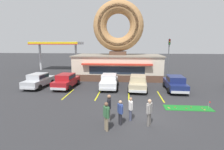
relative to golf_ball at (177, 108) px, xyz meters
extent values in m
plane|color=#2D2D30|center=(-2.82, -1.87, -0.05)|extent=(160.00, 160.00, 0.00)
cube|color=brown|center=(-5.19, 12.13, 0.40)|extent=(12.00, 6.00, 0.90)
cube|color=beige|center=(-5.19, 12.13, 2.00)|extent=(12.00, 6.00, 2.30)
cube|color=gray|center=(-5.19, 12.13, 3.23)|extent=(12.30, 6.30, 0.16)
cube|color=red|center=(-5.19, 8.83, 2.30)|extent=(9.00, 0.60, 0.20)
cube|color=#232D3D|center=(-5.19, 9.12, 1.50)|extent=(7.20, 0.03, 1.00)
cube|color=brown|center=(-5.19, 12.13, 3.56)|extent=(2.40, 1.80, 0.50)
torus|color=#B27F4C|center=(-5.19, 12.13, 7.36)|extent=(7.10, 1.90, 7.10)
torus|color=#9E6B42|center=(-5.19, 11.71, 7.36)|extent=(6.24, 1.05, 6.24)
cube|color=#197523|center=(0.88, 0.17, -0.04)|extent=(3.60, 1.16, 0.03)
torus|color=#D17F47|center=(1.99, -0.17, 0.00)|extent=(0.13, 0.13, 0.04)
torus|color=#D17F47|center=(-0.61, 0.07, 0.00)|extent=(0.13, 0.13, 0.04)
torus|color=#A5724C|center=(1.94, 0.15, 0.00)|extent=(0.13, 0.13, 0.04)
torus|color=#A5724C|center=(-0.57, -0.09, 0.00)|extent=(0.13, 0.13, 0.04)
torus|color=brown|center=(-0.08, 0.18, 0.00)|extent=(0.13, 0.13, 0.04)
torus|color=brown|center=(1.16, 0.29, 0.00)|extent=(0.13, 0.13, 0.04)
torus|color=brown|center=(0.70, -0.02, 0.00)|extent=(0.13, 0.13, 0.04)
sphere|color=white|center=(0.00, 0.00, 0.00)|extent=(0.04, 0.04, 0.04)
cylinder|color=silver|center=(2.43, 0.21, 0.25)|extent=(0.01, 0.01, 0.55)
cube|color=red|center=(2.49, 0.21, 0.48)|extent=(0.12, 0.01, 0.08)
cube|color=silver|center=(-5.84, 5.92, 0.61)|extent=(1.86, 4.44, 0.68)
cube|color=silver|center=(-5.84, 5.77, 1.25)|extent=(1.61, 2.14, 0.60)
cube|color=#232D3D|center=(-5.84, 5.77, 1.27)|extent=(1.63, 2.05, 0.36)
cube|color=silver|center=(-5.89, 8.15, 0.37)|extent=(1.67, 0.14, 0.24)
cube|color=silver|center=(-5.79, 3.69, 0.37)|extent=(1.67, 0.14, 0.24)
cylinder|color=black|center=(-6.75, 7.26, 0.27)|extent=(0.24, 0.65, 0.64)
cylinder|color=black|center=(-4.99, 7.30, 0.27)|extent=(0.24, 0.65, 0.64)
cylinder|color=black|center=(-6.69, 4.53, 0.27)|extent=(0.24, 0.65, 0.64)
cylinder|color=black|center=(-4.93, 4.57, 0.27)|extent=(0.24, 0.65, 0.64)
cube|color=navy|center=(1.23, 5.45, 0.61)|extent=(1.92, 4.46, 0.68)
cube|color=navy|center=(1.23, 5.30, 1.25)|extent=(1.63, 2.15, 0.60)
cube|color=#232D3D|center=(1.23, 5.30, 1.27)|extent=(1.66, 2.07, 0.36)
cube|color=silver|center=(1.32, 7.68, 0.37)|extent=(1.67, 0.16, 0.24)
cube|color=silver|center=(1.15, 3.22, 0.37)|extent=(1.67, 0.16, 0.24)
cylinder|color=black|center=(0.40, 6.85, 0.27)|extent=(0.24, 0.65, 0.64)
cylinder|color=black|center=(2.16, 6.78, 0.27)|extent=(0.24, 0.65, 0.64)
cylinder|color=black|center=(0.31, 4.12, 0.27)|extent=(0.24, 0.65, 0.64)
cylinder|color=black|center=(2.06, 4.06, 0.27)|extent=(0.24, 0.65, 0.64)
cube|color=#BCAD89|center=(-2.67, 5.43, 0.61)|extent=(2.06, 4.51, 0.68)
cube|color=#BCAD89|center=(-2.68, 5.28, 1.25)|extent=(1.70, 2.20, 0.60)
cube|color=#232D3D|center=(-2.68, 5.28, 1.27)|extent=(1.72, 2.12, 0.36)
cube|color=silver|center=(-2.52, 7.66, 0.37)|extent=(1.67, 0.22, 0.24)
cube|color=silver|center=(-2.83, 3.21, 0.37)|extent=(1.67, 0.22, 0.24)
cylinder|color=black|center=(-3.45, 6.86, 0.27)|extent=(0.26, 0.65, 0.64)
cylinder|color=black|center=(-1.70, 6.73, 0.27)|extent=(0.26, 0.65, 0.64)
cylinder|color=black|center=(-3.65, 4.13, 0.27)|extent=(0.26, 0.65, 0.64)
cylinder|color=black|center=(-1.89, 4.01, 0.27)|extent=(0.26, 0.65, 0.64)
cube|color=#B2B5BA|center=(-13.94, 5.66, 0.61)|extent=(2.04, 4.50, 0.68)
cube|color=#B2B5BA|center=(-13.94, 5.51, 1.25)|extent=(1.69, 2.19, 0.60)
cube|color=#232D3D|center=(-13.94, 5.51, 1.27)|extent=(1.71, 2.11, 0.36)
cube|color=silver|center=(-13.79, 7.88, 0.37)|extent=(1.67, 0.21, 0.24)
cube|color=silver|center=(-14.08, 3.43, 0.37)|extent=(1.67, 0.21, 0.24)
cylinder|color=black|center=(-14.73, 7.08, 0.27)|extent=(0.26, 0.65, 0.64)
cylinder|color=black|center=(-12.97, 6.96, 0.27)|extent=(0.26, 0.65, 0.64)
cylinder|color=black|center=(-14.90, 4.35, 0.27)|extent=(0.26, 0.65, 0.64)
cylinder|color=black|center=(-13.14, 4.24, 0.27)|extent=(0.26, 0.65, 0.64)
cube|color=maroon|center=(-10.71, 5.71, 0.61)|extent=(1.98, 4.48, 0.68)
cube|color=maroon|center=(-10.71, 5.56, 1.25)|extent=(1.67, 2.18, 0.60)
cube|color=#232D3D|center=(-10.71, 5.56, 1.27)|extent=(1.68, 2.09, 0.36)
cube|color=silver|center=(-10.59, 7.93, 0.37)|extent=(1.67, 0.19, 0.24)
cube|color=silver|center=(-10.82, 3.48, 0.37)|extent=(1.67, 0.19, 0.24)
cylinder|color=black|center=(-11.52, 7.11, 0.27)|extent=(0.25, 0.65, 0.64)
cylinder|color=black|center=(-9.76, 7.02, 0.27)|extent=(0.25, 0.65, 0.64)
cylinder|color=black|center=(-11.66, 4.39, 0.27)|extent=(0.25, 0.65, 0.64)
cylinder|color=black|center=(-9.90, 4.30, 0.27)|extent=(0.25, 0.65, 0.64)
cylinder|color=#232328|center=(-4.29, -2.94, 0.33)|extent=(0.15, 0.15, 0.76)
cylinder|color=#232328|center=(-4.21, -3.13, 0.33)|extent=(0.15, 0.15, 0.76)
cube|color=#33478C|center=(-4.25, -3.03, 0.99)|extent=(0.36, 0.44, 0.56)
cylinder|color=#33478C|center=(-4.34, -2.80, 0.96)|extent=(0.10, 0.10, 0.51)
cylinder|color=#33478C|center=(-4.16, -3.27, 0.96)|extent=(0.10, 0.10, 0.51)
sphere|color=tan|center=(-4.25, -3.03, 1.40)|extent=(0.20, 0.20, 0.20)
cylinder|color=slate|center=(-4.99, -2.47, 0.38)|extent=(0.15, 0.15, 0.86)
cylinder|color=slate|center=(-4.98, -2.67, 0.38)|extent=(0.15, 0.15, 0.86)
cube|color=black|center=(-4.98, -2.57, 1.13)|extent=(0.26, 0.39, 0.63)
cylinder|color=black|center=(-5.00, -2.32, 1.09)|extent=(0.10, 0.10, 0.58)
cylinder|color=black|center=(-4.97, -2.82, 1.09)|extent=(0.10, 0.10, 0.58)
sphere|color=#9E7051|center=(-4.98, -2.57, 1.59)|extent=(0.23, 0.23, 0.23)
cylinder|color=#474C66|center=(-3.60, -2.46, 0.33)|extent=(0.15, 0.15, 0.76)
cylinder|color=#474C66|center=(-3.62, -2.26, 0.33)|extent=(0.15, 0.15, 0.76)
cube|color=silver|center=(-3.61, -2.36, 0.98)|extent=(0.28, 0.40, 0.55)
cylinder|color=silver|center=(-3.58, -2.61, 0.96)|extent=(0.10, 0.10, 0.51)
cylinder|color=silver|center=(-3.64, -2.11, 0.96)|extent=(0.10, 0.10, 0.51)
sphere|color=#9E7051|center=(-3.61, -2.36, 1.39)|extent=(0.20, 0.20, 0.20)
cylinder|color=#7F7056|center=(-5.06, -3.79, 0.37)|extent=(0.15, 0.15, 0.84)
cylinder|color=#7F7056|center=(-4.96, -3.97, 0.37)|extent=(0.15, 0.15, 0.84)
cube|color=#386B42|center=(-5.01, -3.88, 1.09)|extent=(0.40, 0.45, 0.61)
cylinder|color=#386B42|center=(-5.13, -3.66, 1.06)|extent=(0.10, 0.10, 0.56)
cylinder|color=#386B42|center=(-4.88, -4.10, 1.06)|extent=(0.10, 0.10, 0.56)
sphere|color=brown|center=(-5.01, -3.88, 1.54)|extent=(0.22, 0.22, 0.22)
cylinder|color=slate|center=(-2.55, -3.14, 0.36)|extent=(0.15, 0.15, 0.82)
cylinder|color=slate|center=(-2.45, -2.96, 0.36)|extent=(0.15, 0.15, 0.82)
cube|color=gray|center=(-2.50, -3.05, 1.07)|extent=(0.40, 0.45, 0.60)
cylinder|color=gray|center=(-2.63, -3.27, 1.04)|extent=(0.10, 0.10, 0.55)
cylinder|color=gray|center=(-2.38, -2.83, 1.04)|extent=(0.10, 0.10, 0.55)
sphere|color=tan|center=(-2.50, -3.05, 1.51)|extent=(0.22, 0.22, 0.22)
cylinder|color=#1E662D|center=(-11.14, 9.27, 0.42)|extent=(0.56, 0.56, 0.95)
torus|color=#123D1B|center=(-11.14, 9.27, 0.90)|extent=(0.57, 0.57, 0.05)
cylinder|color=#595B60|center=(3.09, 17.09, 2.85)|extent=(0.16, 0.16, 5.80)
cube|color=black|center=(3.09, 16.91, 5.20)|extent=(0.28, 0.24, 0.90)
sphere|color=red|center=(3.09, 16.79, 5.50)|extent=(0.18, 0.18, 0.18)
sphere|color=orange|center=(3.09, 16.79, 5.20)|extent=(0.18, 0.18, 0.18)
sphere|color=green|center=(3.09, 16.79, 4.90)|extent=(0.18, 0.18, 0.18)
cylinder|color=silver|center=(-20.44, 19.02, 2.35)|extent=(0.40, 0.40, 4.80)
cylinder|color=silver|center=(-13.44, 19.02, 2.35)|extent=(0.40, 0.40, 4.80)
cube|color=silver|center=(-16.94, 19.02, 5.00)|extent=(9.00, 4.40, 0.50)
cube|color=yellow|center=(-16.94, 16.80, 5.00)|extent=(9.00, 0.04, 0.44)
cube|color=red|center=(-16.94, 16.78, 4.83)|extent=(9.00, 0.04, 0.12)
cube|color=yellow|center=(-9.66, 3.13, -0.05)|extent=(0.12, 3.60, 0.01)
cube|color=yellow|center=(-6.66, 3.13, -0.05)|extent=(0.12, 3.60, 0.01)
cube|color=yellow|center=(-3.66, 3.13, -0.05)|extent=(0.12, 3.60, 0.01)
cube|color=yellow|center=(-0.66, 3.13, -0.05)|extent=(0.12, 3.60, 0.01)
camera|label=1|loc=(-3.88, -13.16, 4.87)|focal=28.00mm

